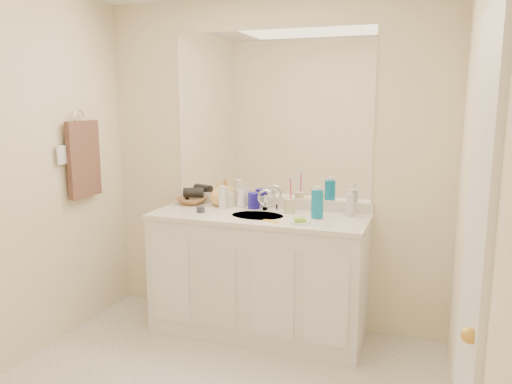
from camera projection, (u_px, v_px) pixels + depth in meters
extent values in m
cube|color=#F8E8C2|center=(271.00, 165.00, 3.69)|extent=(2.60, 0.02, 2.40)
cube|color=#F8E8C2|center=(474.00, 215.00, 2.05)|extent=(0.02, 2.60, 2.40)
cube|color=white|center=(258.00, 277.00, 3.57)|extent=(1.50, 0.55, 0.85)
cube|color=white|center=(258.00, 217.00, 3.49)|extent=(1.52, 0.57, 0.03)
cube|color=silver|center=(270.00, 202.00, 3.72)|extent=(1.52, 0.03, 0.08)
cylinder|color=beige|center=(257.00, 217.00, 3.47)|extent=(0.37, 0.37, 0.02)
cylinder|color=silver|center=(266.00, 203.00, 3.63)|extent=(0.02, 0.02, 0.11)
cube|color=white|center=(271.00, 116.00, 3.62)|extent=(1.48, 0.01, 1.20)
cylinder|color=#1D1698|center=(254.00, 201.00, 3.68)|extent=(0.09, 0.09, 0.12)
cylinder|color=beige|center=(289.00, 206.00, 3.53)|extent=(0.10, 0.10, 0.10)
cylinder|color=#E23B7E|center=(291.00, 192.00, 3.51)|extent=(0.01, 0.04, 0.20)
cylinder|color=#0D78A7|center=(317.00, 204.00, 3.38)|extent=(0.10, 0.10, 0.19)
cylinder|color=silver|center=(350.00, 205.00, 3.43)|extent=(0.06, 0.06, 0.16)
cube|color=white|center=(300.00, 223.00, 3.22)|extent=(0.11, 0.09, 0.01)
cube|color=#85C630|center=(300.00, 220.00, 3.22)|extent=(0.09, 0.08, 0.03)
cube|color=gold|center=(271.00, 221.00, 3.29)|extent=(0.12, 0.07, 0.00)
cylinder|color=#2F2F35|center=(201.00, 209.00, 3.56)|extent=(0.06, 0.06, 0.04)
cylinder|color=white|center=(222.00, 197.00, 3.67)|extent=(0.06, 0.06, 0.17)
imported|color=white|center=(242.00, 196.00, 3.72)|extent=(0.08, 0.08, 0.17)
imported|color=#F5EDC7|center=(228.00, 197.00, 3.75)|extent=(0.08, 0.08, 0.15)
imported|color=#EFB85D|center=(220.00, 193.00, 3.78)|extent=(0.18, 0.18, 0.19)
imported|color=#94643B|center=(191.00, 201.00, 3.85)|extent=(0.26, 0.26, 0.05)
cylinder|color=black|center=(194.00, 193.00, 3.83)|extent=(0.17, 0.12, 0.08)
torus|color=silver|center=(79.00, 117.00, 3.55)|extent=(0.01, 0.11, 0.11)
cube|color=#3E2721|center=(84.00, 159.00, 3.60)|extent=(0.04, 0.32, 0.55)
cube|color=white|center=(62.00, 155.00, 3.41)|extent=(0.01, 0.08, 0.13)
cube|color=white|center=(472.00, 286.00, 1.82)|extent=(0.02, 0.82, 2.00)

